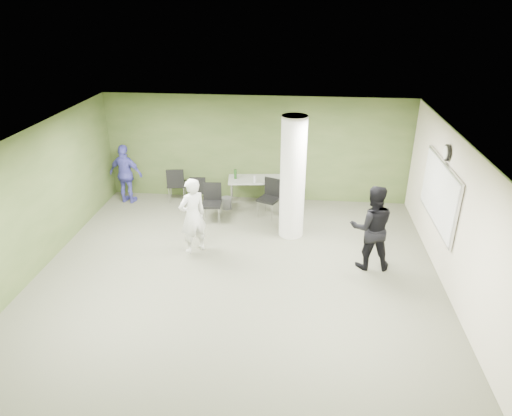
# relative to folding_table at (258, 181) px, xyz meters

# --- Properties ---
(floor) EXTENTS (8.00, 8.00, 0.00)m
(floor) POSITION_rel_folding_table_xyz_m (-0.08, -3.55, -0.69)
(floor) COLOR #4C4D3D
(floor) RESTS_ON ground
(ceiling) EXTENTS (8.00, 8.00, 0.00)m
(ceiling) POSITION_rel_folding_table_xyz_m (-0.08, -3.55, 2.11)
(ceiling) COLOR white
(ceiling) RESTS_ON wall_back
(wall_back) EXTENTS (8.00, 2.80, 0.02)m
(wall_back) POSITION_rel_folding_table_xyz_m (-0.08, 0.45, 0.71)
(wall_back) COLOR #3D5226
(wall_back) RESTS_ON floor
(wall_left) EXTENTS (0.02, 8.00, 2.80)m
(wall_left) POSITION_rel_folding_table_xyz_m (-4.08, -3.55, 0.71)
(wall_left) COLOR #3D5226
(wall_left) RESTS_ON floor
(wall_right_cream) EXTENTS (0.02, 8.00, 2.80)m
(wall_right_cream) POSITION_rel_folding_table_xyz_m (3.92, -3.55, 0.71)
(wall_right_cream) COLOR beige
(wall_right_cream) RESTS_ON floor
(column) EXTENTS (0.56, 0.56, 2.80)m
(column) POSITION_rel_folding_table_xyz_m (0.92, -1.55, 0.71)
(column) COLOR silver
(column) RESTS_ON floor
(whiteboard) EXTENTS (0.05, 2.30, 1.30)m
(whiteboard) POSITION_rel_folding_table_xyz_m (3.84, -2.35, 0.81)
(whiteboard) COLOR silver
(whiteboard) RESTS_ON wall_right_cream
(wall_clock) EXTENTS (0.06, 0.32, 0.32)m
(wall_clock) POSITION_rel_folding_table_xyz_m (3.84, -2.35, 1.66)
(wall_clock) COLOR black
(wall_clock) RESTS_ON wall_right_cream
(folding_table) EXTENTS (1.63, 0.86, 0.99)m
(folding_table) POSITION_rel_folding_table_xyz_m (0.00, 0.00, 0.00)
(folding_table) COLOR #969791
(folding_table) RESTS_ON floor
(wastebasket) EXTENTS (0.27, 0.27, 0.31)m
(wastebasket) POSITION_rel_folding_table_xyz_m (-0.79, -0.30, -0.54)
(wastebasket) COLOR #4C4C4C
(wastebasket) RESTS_ON floor
(chair_back_left) EXTENTS (0.54, 0.54, 0.95)m
(chair_back_left) POSITION_rel_folding_table_xyz_m (-2.19, 0.02, -0.14)
(chair_back_left) COLOR black
(chair_back_left) RESTS_ON floor
(chair_back_right) EXTENTS (0.44, 0.44, 0.86)m
(chair_back_right) POSITION_rel_folding_table_xyz_m (-1.53, -0.23, -0.20)
(chair_back_right) COLOR black
(chair_back_right) RESTS_ON floor
(chair_table_left) EXTENTS (0.50, 0.50, 0.94)m
(chair_table_left) POSITION_rel_folding_table_xyz_m (-1.03, -0.99, -0.15)
(chair_table_left) COLOR black
(chair_table_left) RESTS_ON floor
(chair_table_right) EXTENTS (0.62, 0.62, 0.95)m
(chair_table_right) POSITION_rel_folding_table_xyz_m (0.37, -0.57, -0.14)
(chair_table_right) COLOR black
(chair_table_right) RESTS_ON floor
(woman_white) EXTENTS (0.73, 0.71, 1.69)m
(woman_white) POSITION_rel_folding_table_xyz_m (-1.14, -2.53, 0.15)
(woman_white) COLOR silver
(woman_white) RESTS_ON floor
(man_black) EXTENTS (0.90, 0.72, 1.78)m
(man_black) POSITION_rel_folding_table_xyz_m (2.53, -2.78, 0.20)
(man_black) COLOR black
(man_black) RESTS_ON floor
(man_blue) EXTENTS (0.99, 0.56, 1.59)m
(man_blue) POSITION_rel_folding_table_xyz_m (-3.48, -0.15, 0.10)
(man_blue) COLOR #4746AE
(man_blue) RESTS_ON floor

